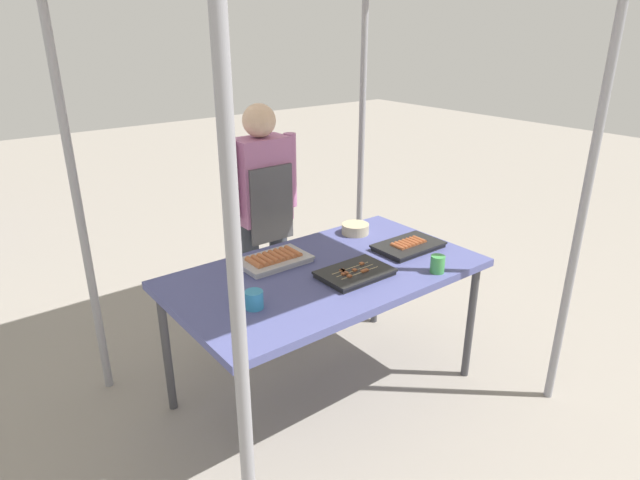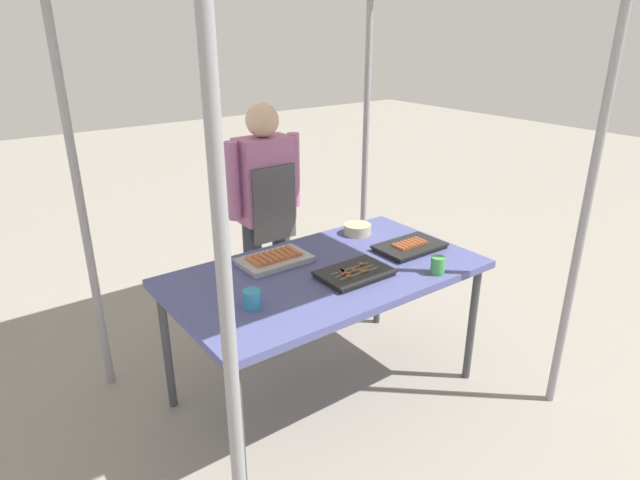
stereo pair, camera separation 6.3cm
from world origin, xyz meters
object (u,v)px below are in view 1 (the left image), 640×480
tray_meat_skewers (355,273)px  tray_pork_links (274,260)px  tray_grilled_sausages (408,246)px  condiment_bowl (355,229)px  drink_cup_near_edge (438,264)px  vendor_woman (263,203)px  stall_table (326,279)px  drink_cup_by_wok (254,300)px

tray_meat_skewers → tray_pork_links: (-0.23, 0.38, 0.01)m
tray_grilled_sausages → condiment_bowl: size_ratio=2.30×
drink_cup_near_edge → tray_pork_links: bearing=134.8°
tray_grilled_sausages → drink_cup_near_edge: bearing=-109.9°
vendor_woman → tray_pork_links: bearing=62.4°
stall_table → vendor_woman: bearing=79.9°
tray_pork_links → condiment_bowl: 0.63m
tray_pork_links → tray_grilled_sausages: bearing=-22.8°
tray_grilled_sausages → condiment_bowl: 0.37m
tray_pork_links → drink_cup_by_wok: bearing=-133.9°
condiment_bowl → drink_cup_by_wok: bearing=-156.7°
stall_table → vendor_woman: vendor_woman is taller
stall_table → vendor_woman: (0.15, 0.83, 0.18)m
tray_meat_skewers → drink_cup_by_wok: 0.57m
tray_grilled_sausages → vendor_woman: 0.98m
drink_cup_near_edge → vendor_woman: bearing=103.3°
stall_table → tray_grilled_sausages: tray_grilled_sausages is taller
drink_cup_by_wok → tray_grilled_sausages: bearing=2.7°
drink_cup_by_wok → stall_table: bearing=13.1°
drink_cup_by_wok → vendor_woman: vendor_woman is taller
tray_grilled_sausages → tray_meat_skewers: tray_grilled_sausages is taller
drink_cup_near_edge → drink_cup_by_wok: (-0.93, 0.25, -0.00)m
tray_meat_skewers → condiment_bowl: size_ratio=2.19×
tray_grilled_sausages → drink_cup_by_wok: drink_cup_by_wok is taller
stall_table → drink_cup_by_wok: (-0.50, -0.12, 0.09)m
tray_grilled_sausages → tray_pork_links: size_ratio=1.03×
tray_grilled_sausages → tray_meat_skewers: bearing=-170.2°
tray_pork_links → drink_cup_near_edge: drink_cup_near_edge is taller
tray_grilled_sausages → condiment_bowl: bearing=101.8°
drink_cup_near_edge → drink_cup_by_wok: drink_cup_near_edge is taller
stall_table → condiment_bowl: condiment_bowl is taller
tray_pork_links → drink_cup_by_wok: drink_cup_by_wok is taller
stall_table → condiment_bowl: size_ratio=9.72×
tray_grilled_sausages → stall_table: bearing=173.0°
tray_meat_skewers → drink_cup_by_wok: (-0.57, 0.03, 0.02)m
tray_meat_skewers → vendor_woman: 0.99m
drink_cup_near_edge → drink_cup_by_wok: 0.96m
drink_cup_near_edge → tray_grilled_sausages: bearing=70.1°
drink_cup_near_edge → vendor_woman: 1.23m
tray_meat_skewers → tray_pork_links: size_ratio=0.98×
drink_cup_by_wok → vendor_woman: size_ratio=0.06×
condiment_bowl → drink_cup_near_edge: size_ratio=1.83×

